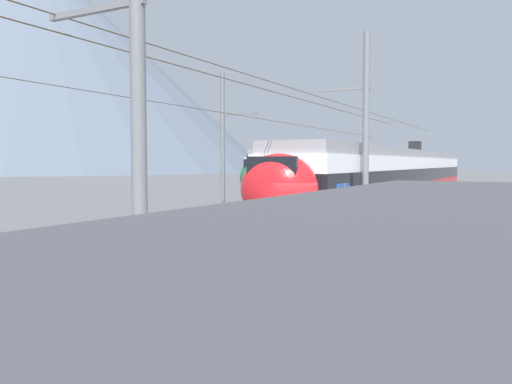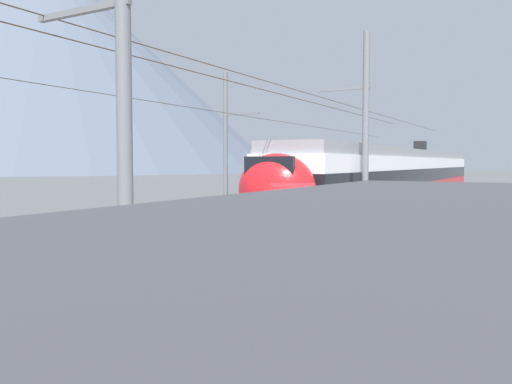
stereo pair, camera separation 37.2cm
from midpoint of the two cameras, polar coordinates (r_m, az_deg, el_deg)
The scene contains 15 objects.
ground_plane at distance 14.82m, azimuth 5.27°, elevation -8.80°, with size 400.00×400.00×0.00m, color #565659.
platform_slab at distance 13.68m, azimuth 25.04°, elevation -9.33°, with size 120.00×8.68×0.37m, color gray.
track_near at distance 15.43m, azimuth 0.17°, elevation -8.04°, with size 120.00×3.00×0.28m.
track_far at distance 18.89m, azimuth -15.87°, elevation -6.07°, with size 120.00×3.00×0.28m.
train_near_platform at distance 31.17m, azimuth 15.07°, elevation 1.59°, with size 33.46×2.85×4.27m.
train_far_track at distance 39.51m, azimuth 9.07°, elevation 1.99°, with size 26.92×3.04×4.27m.
catenary_mast_west at distance 8.15m, azimuth -15.00°, elevation 8.03°, with size 45.54×2.01×7.23m.
catenary_mast_mid at distance 18.88m, azimuth 11.25°, elevation 6.12°, with size 45.54×2.01×7.77m.
catenary_mast_far_side at distance 27.84m, azimuth -3.88°, elevation 5.44°, with size 45.54×2.24×7.99m.
platform_sign at distance 11.73m, azimuth 8.81°, elevation -2.01°, with size 0.70×0.08×2.26m.
passenger_walking at distance 8.83m, azimuth 3.26°, elevation -8.40°, with size 0.53×0.22×1.69m.
handbag_beside_passenger at distance 9.77m, azimuth 4.57°, elevation -12.13°, with size 0.32×0.18×0.39m.
handbag_near_sign at distance 12.27m, azimuth 10.07°, elevation -8.89°, with size 0.32×0.18×0.42m.
potted_plant_platform_edge at distance 14.12m, azimuth 9.53°, elevation -5.91°, with size 0.63×0.63×0.86m.
mountain_right_ridge at distance 210.15m, azimuth -22.77°, elevation 13.10°, with size 168.26×168.26×79.57m, color #515B6B.
Camera 1 is at (-13.43, -5.50, 3.11)m, focal length 35.78 mm.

